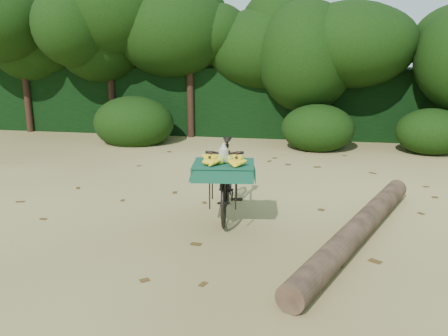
# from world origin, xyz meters

# --- Properties ---
(ground) EXTENTS (80.00, 80.00, 0.00)m
(ground) POSITION_xyz_m (0.00, 0.00, 0.00)
(ground) COLOR tan
(ground) RESTS_ON ground
(vendor_bicycle) EXTENTS (0.85, 1.88, 1.09)m
(vendor_bicycle) POSITION_xyz_m (0.17, -0.45, 0.55)
(vendor_bicycle) COLOR black
(vendor_bicycle) RESTS_ON ground
(fallen_log) EXTENTS (1.81, 3.88, 0.29)m
(fallen_log) POSITION_xyz_m (1.95, -1.06, 0.15)
(fallen_log) COLOR brown
(fallen_log) RESTS_ON ground
(hedge_backdrop) EXTENTS (26.00, 1.80, 1.80)m
(hedge_backdrop) POSITION_xyz_m (0.00, 6.30, 0.90)
(hedge_backdrop) COLOR black
(hedge_backdrop) RESTS_ON ground
(tree_row) EXTENTS (14.50, 2.00, 4.00)m
(tree_row) POSITION_xyz_m (-0.65, 5.50, 2.00)
(tree_row) COLOR black
(tree_row) RESTS_ON ground
(bush_clumps) EXTENTS (8.80, 1.70, 0.90)m
(bush_clumps) POSITION_xyz_m (0.50, 4.30, 0.45)
(bush_clumps) COLOR black
(bush_clumps) RESTS_ON ground
(leaf_litter) EXTENTS (7.00, 7.30, 0.01)m
(leaf_litter) POSITION_xyz_m (0.00, 0.65, 0.01)
(leaf_litter) COLOR #4A3313
(leaf_litter) RESTS_ON ground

